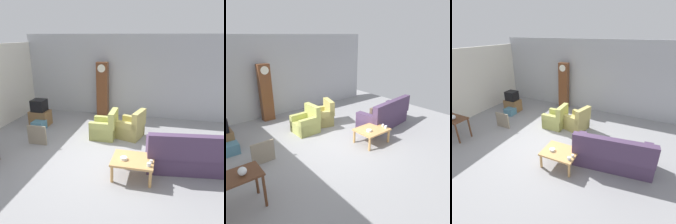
{
  "view_description": "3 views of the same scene",
  "coord_description": "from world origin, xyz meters",
  "views": [
    {
      "loc": [
        1.41,
        -5.21,
        3.13
      ],
      "look_at": [
        0.04,
        0.75,
        1.06
      ],
      "focal_mm": 36.18,
      "sensor_mm": 36.0,
      "label": 1
    },
    {
      "loc": [
        -3.7,
        -4.7,
        3.19
      ],
      "look_at": [
        0.34,
        0.33,
        0.84
      ],
      "focal_mm": 34.31,
      "sensor_mm": 36.0,
      "label": 2
    },
    {
      "loc": [
        2.76,
        -4.35,
        3.5
      ],
      "look_at": [
        0.35,
        0.62,
        1.02
      ],
      "focal_mm": 29.12,
      "sensor_mm": 36.0,
      "label": 3
    }
  ],
  "objects": [
    {
      "name": "garage_door_wall",
      "position": [
        0.0,
        3.6,
        1.6
      ],
      "size": [
        8.4,
        0.16,
        3.2
      ],
      "primitive_type": "cube",
      "color": "#ADAFB5",
      "rests_on": "ground_plane"
    },
    {
      "name": "storage_box_blue",
      "position": [
        -2.73,
        1.36,
        0.15
      ],
      "size": [
        0.4,
        0.42,
        0.31
      ],
      "primitive_type": "cube",
      "color": "teal",
      "rests_on": "ground_plane"
    },
    {
      "name": "cup_blue_rimmed",
      "position": [
        1.23,
        -0.9,
        0.5
      ],
      "size": [
        0.09,
        0.09,
        0.08
      ],
      "primitive_type": "cylinder",
      "color": "silver",
      "rests_on": "coffee_table_wood"
    },
    {
      "name": "grandfather_clock",
      "position": [
        -0.9,
        3.19,
        1.1
      ],
      "size": [
        0.44,
        0.3,
        2.18
      ],
      "color": "brown",
      "rests_on": "ground_plane"
    },
    {
      "name": "coffee_table_wood",
      "position": [
        0.86,
        -0.68,
        0.39
      ],
      "size": [
        0.96,
        0.76,
        0.46
      ],
      "color": "tan",
      "rests_on": "ground_plane"
    },
    {
      "name": "couch_floral",
      "position": [
        2.18,
        -0.09,
        0.36
      ],
      "size": [
        2.19,
        1.13,
        1.04
      ],
      "color": "#4C3856",
      "rests_on": "ground_plane"
    },
    {
      "name": "framed_picture_leaning",
      "position": [
        -2.18,
        0.31,
        0.3
      ],
      "size": [
        0.6,
        0.05,
        0.6
      ],
      "primitive_type": "cube",
      "color": "gray",
      "rests_on": "ground_plane"
    },
    {
      "name": "bowl_white_stacked",
      "position": [
        0.66,
        -0.75,
        0.49
      ],
      "size": [
        0.16,
        0.16,
        0.06
      ],
      "primitive_type": "cylinder",
      "color": "white",
      "rests_on": "coffee_table_wood"
    },
    {
      "name": "tv_stand_cabinet",
      "position": [
        -2.89,
        1.76,
        0.27
      ],
      "size": [
        0.68,
        0.52,
        0.54
      ],
      "primitive_type": "cube",
      "color": "brown",
      "rests_on": "ground_plane"
    },
    {
      "name": "armchair_olive_near",
      "position": [
        -0.31,
        1.27,
        0.31
      ],
      "size": [
        0.8,
        0.77,
        0.92
      ],
      "color": "tan",
      "rests_on": "ground_plane"
    },
    {
      "name": "tv_crt",
      "position": [
        -2.89,
        1.76,
        0.75
      ],
      "size": [
        0.48,
        0.44,
        0.42
      ],
      "primitive_type": "cube",
      "color": "black",
      "rests_on": "tv_stand_cabinet"
    },
    {
      "name": "ground_plane",
      "position": [
        0.0,
        0.0,
        0.0
      ],
      "size": [
        10.4,
        10.4,
        0.0
      ],
      "primitive_type": "plane",
      "color": "gray"
    },
    {
      "name": "armchair_olive_far",
      "position": [
        0.5,
        1.48,
        0.31
      ],
      "size": [
        0.97,
        0.95,
        0.92
      ],
      "color": "tan",
      "rests_on": "ground_plane"
    },
    {
      "name": "cup_white_porcelain",
      "position": [
        1.27,
        -0.76,
        0.5
      ],
      "size": [
        0.07,
        0.07,
        0.07
      ],
      "primitive_type": "cylinder",
      "color": "white",
      "rests_on": "coffee_table_wood"
    }
  ]
}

